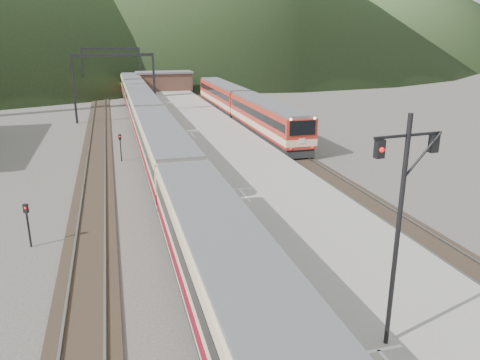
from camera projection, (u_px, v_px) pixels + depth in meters
name	position (u px, v px, depth m)	size (l,w,h in m)	color
track_main	(153.00, 147.00, 43.67)	(2.60, 200.00, 0.23)	black
track_far	(97.00, 150.00, 42.40)	(2.60, 200.00, 0.23)	black
track_second	(269.00, 140.00, 46.58)	(2.60, 200.00, 0.23)	black
platform	(216.00, 143.00, 43.12)	(8.00, 100.00, 1.00)	gray
gantry_near	(114.00, 74.00, 55.10)	(9.55, 0.25, 8.00)	black
gantry_far	(111.00, 62.00, 78.10)	(9.55, 0.25, 8.00)	black
station_shed	(164.00, 81.00, 79.30)	(9.40, 4.40, 3.10)	#513229
hill_c	(352.00, 1.00, 220.47)	(160.00, 160.00, 50.00)	#314727
main_train	(150.00, 124.00, 44.18)	(2.97, 81.29, 3.62)	beige
second_train	(241.00, 107.00, 55.58)	(2.73, 37.24, 3.33)	#AC291E
signal_mast	(400.00, 212.00, 13.22)	(2.20, 0.36, 7.17)	black
short_signal_b	(120.00, 144.00, 38.66)	(0.25, 0.20, 2.27)	black
short_signal_c	(27.00, 220.00, 22.93)	(0.27, 0.23, 2.27)	black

